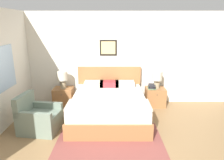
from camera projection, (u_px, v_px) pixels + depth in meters
The scene contains 14 objects.
ground_plane at pixel (107, 160), 3.44m from camera, with size 16.00×16.00×0.00m, color olive.
wall_back at pixel (109, 59), 5.70m from camera, with size 6.98×0.09×2.60m.
wall_left at pixel (2, 69), 4.37m from camera, with size 0.08×5.07×2.60m.
area_rug_main at pixel (109, 146), 3.81m from camera, with size 2.12×1.85×0.01m.
bed at pixel (109, 106), 4.90m from camera, with size 1.79×2.07×1.09m.
armchair at pixel (38, 119), 4.32m from camera, with size 0.88×0.77×0.83m.
nightstand_near_window at pixel (63, 97), 5.67m from camera, with size 0.54×0.49×0.52m.
nightstand_by_door at pixel (155, 97), 5.68m from camera, with size 0.54×0.49×0.52m.
table_lamp_near_window at pixel (62, 78), 5.49m from camera, with size 0.27×0.27×0.49m.
table_lamp_by_door at pixel (157, 78), 5.50m from camera, with size 0.27×0.27×0.49m.
book_thick_bottom at pixel (151, 88), 5.56m from camera, with size 0.22×0.24×0.02m.
book_hardcover_middle at pixel (151, 87), 5.55m from camera, with size 0.22×0.26×0.03m.
book_novel_upper at pixel (151, 86), 5.55m from camera, with size 0.17×0.24×0.03m.
book_slim_near_top at pixel (151, 85), 5.54m from camera, with size 0.22×0.29×0.03m.
Camera 1 is at (0.08, -2.94, 2.26)m, focal length 32.00 mm.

